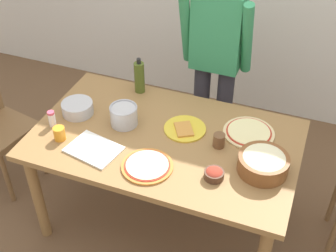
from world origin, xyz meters
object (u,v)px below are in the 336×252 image
at_px(steel_pot, 124,115).
at_px(cutting_board_white, 94,149).
at_px(dining_table, 165,149).
at_px(salt_shaker, 52,119).
at_px(mixing_bowl_steel, 78,108).
at_px(olive_oil_bottle, 139,77).
at_px(small_sauce_bowl, 214,174).
at_px(cup_small_brown, 219,140).
at_px(plate_with_slice, 185,129).
at_px(pizza_raw_on_board, 249,132).
at_px(pizza_cooked_on_tray, 147,166).
at_px(popcorn_bowl, 263,162).
at_px(cup_orange, 59,133).
at_px(person_cook, 216,55).

bearing_deg(steel_pot, cutting_board_white, -101.76).
height_order(dining_table, salt_shaker, salt_shaker).
bearing_deg(mixing_bowl_steel, olive_oil_bottle, 53.91).
bearing_deg(small_sauce_bowl, cup_small_brown, 100.34).
bearing_deg(mixing_bowl_steel, plate_with_slice, 6.82).
distance_m(olive_oil_bottle, cutting_board_white, 0.66).
relative_size(pizza_raw_on_board, steel_pot, 1.81).
distance_m(pizza_cooked_on_tray, cup_small_brown, 0.45).
bearing_deg(popcorn_bowl, steel_pot, 173.10).
xyz_separation_m(cup_small_brown, cutting_board_white, (-0.67, -0.29, -0.04)).
bearing_deg(small_sauce_bowl, cup_orange, -179.04).
distance_m(person_cook, popcorn_bowl, 0.98).
bearing_deg(pizza_cooked_on_tray, pizza_raw_on_board, 46.45).
height_order(plate_with_slice, small_sauce_bowl, small_sauce_bowl).
bearing_deg(person_cook, popcorn_bowl, -58.12).
bearing_deg(pizza_raw_on_board, popcorn_bowl, -63.95).
distance_m(steel_pot, cutting_board_white, 0.30).
xyz_separation_m(pizza_raw_on_board, popcorn_bowl, (0.14, -0.29, 0.05)).
xyz_separation_m(mixing_bowl_steel, olive_oil_bottle, (0.27, 0.37, 0.07)).
bearing_deg(olive_oil_bottle, popcorn_bowl, -26.62).
bearing_deg(mixing_bowl_steel, salt_shaker, -116.04).
bearing_deg(person_cook, olive_oil_bottle, -140.20).
bearing_deg(cutting_board_white, olive_oil_bottle, 89.38).
bearing_deg(salt_shaker, popcorn_bowl, 2.98).
bearing_deg(plate_with_slice, cup_small_brown, -16.79).
xyz_separation_m(small_sauce_bowl, olive_oil_bottle, (-0.71, 0.62, 0.08)).
distance_m(person_cook, small_sauce_bowl, 1.03).
relative_size(plate_with_slice, mixing_bowl_steel, 1.30).
bearing_deg(plate_with_slice, olive_oil_bottle, 145.85).
relative_size(olive_oil_bottle, cup_orange, 3.01).
height_order(dining_table, cup_orange, cup_orange).
bearing_deg(steel_pot, small_sauce_bowl, -21.29).
xyz_separation_m(dining_table, steel_pot, (-0.29, 0.03, 0.16)).
height_order(cup_orange, cutting_board_white, cup_orange).
bearing_deg(mixing_bowl_steel, pizza_cooked_on_tray, -26.35).
xyz_separation_m(pizza_raw_on_board, pizza_cooked_on_tray, (-0.47, -0.49, -0.00)).
height_order(pizza_raw_on_board, cup_orange, cup_orange).
bearing_deg(dining_table, cup_orange, -157.76).
relative_size(dining_table, pizza_cooked_on_tray, 5.46).
distance_m(dining_table, cutting_board_white, 0.44).
bearing_deg(mixing_bowl_steel, small_sauce_bowl, -14.21).
bearing_deg(small_sauce_bowl, dining_table, 149.08).
distance_m(dining_table, pizza_cooked_on_tray, 0.29).
bearing_deg(pizza_raw_on_board, plate_with_slice, -164.44).
xyz_separation_m(olive_oil_bottle, cup_small_brown, (0.66, -0.36, -0.07)).
bearing_deg(steel_pot, person_cook, 62.57).
bearing_deg(steel_pot, cup_small_brown, 0.46).
bearing_deg(dining_table, cutting_board_white, -143.61).
distance_m(pizza_raw_on_board, plate_with_slice, 0.39).
height_order(plate_with_slice, cup_orange, cup_orange).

